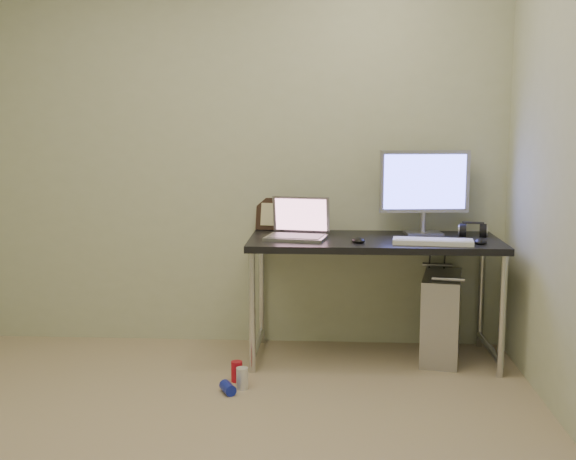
# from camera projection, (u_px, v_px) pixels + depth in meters

# --- Properties ---
(wall_back) EXTENTS (3.50, 0.02, 2.50)m
(wall_back) POSITION_uv_depth(u_px,v_px,m) (233.00, 153.00, 4.64)
(wall_back) COLOR beige
(wall_back) RESTS_ON ground
(desk) EXTENTS (1.50, 0.66, 0.75)m
(desk) POSITION_uv_depth(u_px,v_px,m) (374.00, 252.00, 4.35)
(desk) COLOR black
(desk) RESTS_ON ground
(tower_computer) EXTENTS (0.31, 0.54, 0.56)m
(tower_computer) POSITION_uv_depth(u_px,v_px,m) (441.00, 317.00, 4.42)
(tower_computer) COLOR silver
(tower_computer) RESTS_ON ground
(cable_a) EXTENTS (0.01, 0.16, 0.69)m
(cable_a) POSITION_uv_depth(u_px,v_px,m) (428.00, 286.00, 4.65)
(cable_a) COLOR black
(cable_a) RESTS_ON ground
(cable_b) EXTENTS (0.02, 0.11, 0.71)m
(cable_b) POSITION_uv_depth(u_px,v_px,m) (443.00, 290.00, 4.63)
(cable_b) COLOR black
(cable_b) RESTS_ON ground
(can_red) EXTENTS (0.08, 0.08, 0.12)m
(can_red) POSITION_uv_depth(u_px,v_px,m) (237.00, 371.00, 4.05)
(can_red) COLOR red
(can_red) RESTS_ON ground
(can_white) EXTENTS (0.08, 0.08, 0.12)m
(can_white) POSITION_uv_depth(u_px,v_px,m) (242.00, 378.00, 3.93)
(can_white) COLOR silver
(can_white) RESTS_ON ground
(can_blue) EXTENTS (0.11, 0.13, 0.06)m
(can_blue) POSITION_uv_depth(u_px,v_px,m) (228.00, 388.00, 3.87)
(can_blue) COLOR #1523B0
(can_blue) RESTS_ON ground
(laptop) EXTENTS (0.40, 0.35, 0.24)m
(laptop) POSITION_uv_depth(u_px,v_px,m) (298.00, 228.00, 4.36)
(laptop) COLOR #A2A2A8
(laptop) RESTS_ON desk
(monitor) EXTENTS (0.56, 0.19, 0.52)m
(monitor) POSITION_uv_depth(u_px,v_px,m) (425.00, 186.00, 4.46)
(monitor) COLOR #A2A2A8
(monitor) RESTS_ON desk
(keyboard) EXTENTS (0.47, 0.20, 0.03)m
(keyboard) POSITION_uv_depth(u_px,v_px,m) (433.00, 242.00, 4.14)
(keyboard) COLOR white
(keyboard) RESTS_ON desk
(mouse_right) EXTENTS (0.10, 0.13, 0.04)m
(mouse_right) POSITION_uv_depth(u_px,v_px,m) (481.00, 240.00, 4.15)
(mouse_right) COLOR black
(mouse_right) RESTS_ON desk
(mouse_left) EXTENTS (0.10, 0.13, 0.04)m
(mouse_left) POSITION_uv_depth(u_px,v_px,m) (358.00, 239.00, 4.20)
(mouse_left) COLOR black
(mouse_left) RESTS_ON desk
(headphones) EXTENTS (0.18, 0.11, 0.11)m
(headphones) POSITION_uv_depth(u_px,v_px,m) (473.00, 231.00, 4.43)
(headphones) COLOR black
(headphones) RESTS_ON desk
(picture_frame) EXTENTS (0.27, 0.12, 0.21)m
(picture_frame) POSITION_uv_depth(u_px,v_px,m) (276.00, 214.00, 4.66)
(picture_frame) COLOR black
(picture_frame) RESTS_ON desk
(webcam) EXTENTS (0.04, 0.03, 0.13)m
(webcam) POSITION_uv_depth(u_px,v_px,m) (312.00, 217.00, 4.62)
(webcam) COLOR silver
(webcam) RESTS_ON desk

